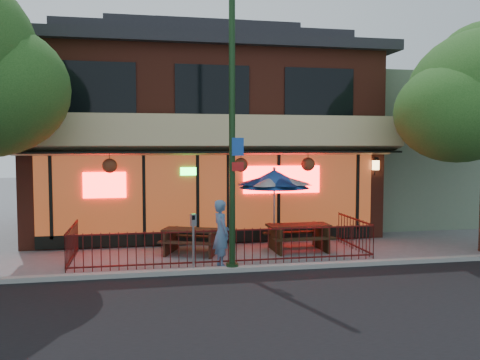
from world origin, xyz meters
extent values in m
plane|color=gray|center=(0.00, 0.00, 0.00)|extent=(80.00, 80.00, 0.00)
cube|color=#999993|center=(0.00, -0.50, 0.06)|extent=(80.00, 0.25, 0.12)
cube|color=maroon|center=(0.00, 7.20, 3.25)|extent=(12.00, 8.00, 6.50)
cube|color=#59230F|center=(0.00, 3.18, 1.65)|extent=(11.00, 0.06, 2.60)
cube|color=#FF0C0C|center=(2.30, 3.10, 2.10)|extent=(2.60, 0.04, 0.90)
cube|color=#FF0C0C|center=(-3.40, 3.10, 2.00)|extent=(1.30, 0.04, 0.80)
cube|color=tan|center=(0.00, 2.70, 3.55)|extent=(12.20, 1.33, 1.26)
cube|color=black|center=(-3.60, 3.18, 5.00)|extent=(2.40, 0.06, 1.60)
cube|color=black|center=(0.00, 3.18, 5.00)|extent=(2.40, 0.06, 1.60)
cube|color=black|center=(3.60, 3.18, 5.00)|extent=(2.40, 0.06, 1.60)
cube|color=black|center=(0.00, 3.15, 0.25)|extent=(11.00, 0.12, 0.40)
cube|color=#FFC672|center=(5.60, 3.02, 2.55)|extent=(0.18, 0.18, 0.32)
cube|color=slate|center=(9.00, 7.70, 3.00)|extent=(6.00, 7.00, 6.00)
cube|color=#4C1110|center=(0.00, 0.20, 0.95)|extent=(8.40, 0.04, 0.04)
cube|color=#4C1110|center=(0.00, 0.20, 0.12)|extent=(8.40, 0.04, 0.04)
cube|color=#4C1110|center=(-4.20, 1.50, 0.95)|extent=(0.04, 2.60, 0.04)
cube|color=#4C1110|center=(4.20, 1.50, 0.95)|extent=(0.04, 2.60, 0.04)
cylinder|color=#4C1110|center=(0.00, 0.20, 0.50)|extent=(0.02, 0.02, 1.00)
cylinder|color=#163317|center=(0.00, -0.40, 3.50)|extent=(0.16, 0.16, 7.00)
cylinder|color=#163317|center=(0.00, -0.40, 0.10)|extent=(0.32, 0.32, 0.20)
cube|color=#194CB2|center=(0.12, -0.55, 3.20)|extent=(0.30, 0.02, 0.45)
cube|color=red|center=(0.12, -0.55, 2.70)|extent=(0.30, 0.02, 0.22)
cube|color=#3E2316|center=(-1.43, 2.10, 0.36)|extent=(0.52, 1.19, 0.72)
cube|color=#3E2316|center=(-0.17, 1.60, 0.36)|extent=(0.52, 1.19, 0.72)
cube|color=#3E2316|center=(-0.80, 1.85, 0.72)|extent=(1.89, 1.32, 0.06)
cube|color=#3E2316|center=(-1.00, 1.36, 0.43)|extent=(1.72, 0.90, 0.05)
cube|color=#3E2316|center=(-0.60, 2.34, 0.43)|extent=(1.72, 0.90, 0.05)
cube|color=#302010|center=(1.69, 1.66, 0.39)|extent=(0.08, 1.37, 0.78)
cube|color=#302010|center=(3.17, 1.68, 0.39)|extent=(0.08, 1.37, 0.78)
cube|color=#302010|center=(2.43, 1.67, 0.78)|extent=(1.91, 0.81, 0.06)
cube|color=#302010|center=(2.44, 1.09, 0.46)|extent=(1.90, 0.32, 0.05)
cube|color=#302010|center=(2.42, 2.25, 0.46)|extent=(1.90, 0.32, 0.05)
cylinder|color=gray|center=(1.85, 2.40, 1.17)|extent=(0.05, 0.05, 2.33)
cone|color=#1B4495|center=(1.85, 2.40, 2.17)|extent=(2.23, 2.23, 0.58)
sphere|color=gray|center=(1.85, 2.40, 2.49)|extent=(0.11, 0.11, 0.11)
imported|color=#547CA9|center=(-0.21, 0.10, 0.90)|extent=(0.56, 0.73, 1.79)
cylinder|color=gray|center=(-1.00, -0.40, 0.61)|extent=(0.06, 0.06, 1.22)
cube|color=gray|center=(-1.00, -0.40, 1.35)|extent=(0.16, 0.15, 0.31)
cube|color=black|center=(-1.00, -0.46, 1.42)|extent=(0.08, 0.04, 0.11)
camera|label=1|loc=(-2.27, -13.10, 3.25)|focal=38.00mm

